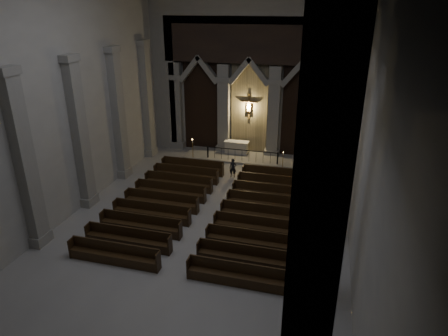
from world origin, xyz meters
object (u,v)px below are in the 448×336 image
altar (236,147)px  candle_stand_right (283,166)px  altar_rail (242,154)px  candle_stand_left (193,154)px  pews (210,210)px  worshipper (233,168)px

altar → candle_stand_right: (3.63, -2.17, -0.23)m
altar_rail → candle_stand_left: (-3.47, -0.33, -0.24)m
altar → altar_rail: bearing=-62.6°
altar_rail → candle_stand_left: candle_stand_left is taller
pews → worshipper: 5.10m
altar → candle_stand_left: bearing=-147.8°
altar → candle_stand_left: 3.25m
pews → worshipper: (-0.02, 5.09, 0.31)m
altar → worshipper: worshipper is taller
altar_rail → pews: 7.63m
altar_rail → worshipper: (-0.02, -2.53, -0.05)m
candle_stand_right → pews: 7.44m
altar → altar_rail: altar is taller
candle_stand_left → altar: bearing=32.2°
altar → altar_rail: 1.58m
candle_stand_left → pews: candle_stand_left is taller
pews → worshipper: size_ratio=8.68×
candle_stand_right → worshipper: size_ratio=1.12×
altar → candle_stand_left: size_ratio=1.16×
altar → candle_stand_right: size_ratio=1.30×
altar → pews: size_ratio=0.17×
candle_stand_right → worshipper: bearing=-149.0°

